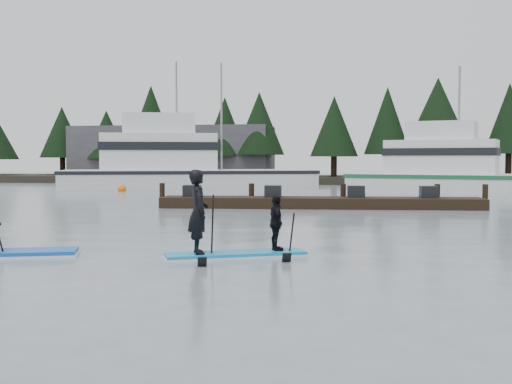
% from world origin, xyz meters
% --- Properties ---
extents(ground, '(160.00, 160.00, 0.00)m').
position_xyz_m(ground, '(0.00, 0.00, 0.00)').
color(ground, slate).
rests_on(ground, ground).
extents(far_shore, '(70.00, 8.00, 0.60)m').
position_xyz_m(far_shore, '(0.00, 42.00, 0.30)').
color(far_shore, '#2D281E').
rests_on(far_shore, ground).
extents(treeline, '(60.00, 4.00, 8.00)m').
position_xyz_m(treeline, '(0.00, 42.00, 0.00)').
color(treeline, black).
rests_on(treeline, ground).
extents(waterfront_building, '(18.00, 6.00, 5.00)m').
position_xyz_m(waterfront_building, '(-14.00, 44.00, 2.50)').
color(waterfront_building, '#4C4C51').
rests_on(waterfront_building, ground).
extents(fishing_boat_large, '(18.20, 10.06, 9.92)m').
position_xyz_m(fishing_boat_large, '(-9.48, 31.05, 0.75)').
color(fishing_boat_large, silver).
rests_on(fishing_boat_large, ground).
extents(fishing_boat_medium, '(15.13, 7.93, 8.65)m').
position_xyz_m(fishing_boat_medium, '(9.18, 27.92, 0.62)').
color(fishing_boat_medium, silver).
rests_on(fishing_boat_medium, ground).
extents(floating_dock, '(13.58, 2.80, 0.45)m').
position_xyz_m(floating_dock, '(1.36, 14.43, 0.22)').
color(floating_dock, black).
rests_on(floating_dock, ground).
extents(buoy_d, '(0.64, 0.64, 0.64)m').
position_xyz_m(buoy_d, '(2.97, 21.18, 0.00)').
color(buoy_d, orange).
rests_on(buoy_d, ground).
extents(buoy_a, '(0.54, 0.54, 0.54)m').
position_xyz_m(buoy_a, '(-12.07, 26.31, 0.00)').
color(buoy_a, orange).
rests_on(buoy_a, ground).
extents(buoy_b, '(0.49, 0.49, 0.49)m').
position_xyz_m(buoy_b, '(-1.79, 21.64, 0.00)').
color(buoy_b, orange).
rests_on(buoy_b, ground).
extents(paddleboard_duo, '(3.02, 1.88, 2.36)m').
position_xyz_m(paddleboard_duo, '(0.31, 0.50, 0.69)').
color(paddleboard_duo, '#1485C3').
rests_on(paddleboard_duo, ground).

